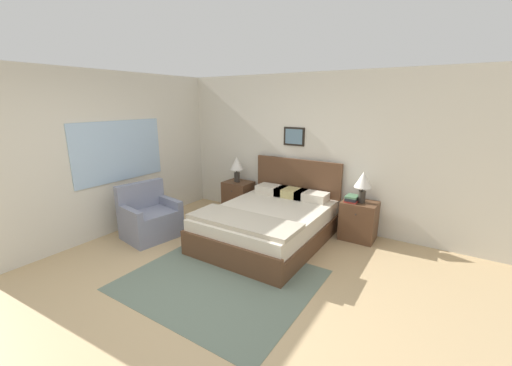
% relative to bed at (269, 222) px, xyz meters
% --- Properties ---
extents(ground_plane, '(16.00, 16.00, 0.00)m').
position_rel_bed_xyz_m(ground_plane, '(-0.02, -1.69, -0.30)').
color(ground_plane, tan).
extents(wall_back, '(7.06, 0.09, 2.60)m').
position_rel_bed_xyz_m(wall_back, '(-0.02, 1.11, 1.01)').
color(wall_back, beige).
rests_on(wall_back, ground_plane).
extents(wall_left, '(0.08, 5.16, 2.60)m').
position_rel_bed_xyz_m(wall_left, '(-2.38, -0.33, 1.01)').
color(wall_left, beige).
rests_on(wall_left, ground_plane).
extents(area_rug_main, '(2.18, 1.89, 0.01)m').
position_rel_bed_xyz_m(area_rug_main, '(0.09, -1.31, -0.29)').
color(area_rug_main, slate).
rests_on(area_rug_main, ground_plane).
extents(bed, '(1.61, 2.11, 1.15)m').
position_rel_bed_xyz_m(bed, '(0.00, 0.00, 0.00)').
color(bed, brown).
rests_on(bed, ground_plane).
extents(armchair, '(0.79, 0.89, 0.87)m').
position_rel_bed_xyz_m(armchair, '(-1.68, -0.91, 0.00)').
color(armchair, gray).
rests_on(armchair, ground_plane).
extents(nightstand_near_window, '(0.53, 0.45, 0.61)m').
position_rel_bed_xyz_m(nightstand_near_window, '(-1.17, 0.81, 0.01)').
color(nightstand_near_window, brown).
rests_on(nightstand_near_window, ground_plane).
extents(nightstand_by_door, '(0.53, 0.45, 0.61)m').
position_rel_bed_xyz_m(nightstand_by_door, '(1.17, 0.81, 0.01)').
color(nightstand_by_door, brown).
rests_on(nightstand_by_door, ground_plane).
extents(table_lamp_near_window, '(0.26, 0.26, 0.49)m').
position_rel_bed_xyz_m(table_lamp_near_window, '(-1.19, 0.80, 0.65)').
color(table_lamp_near_window, '#2D2823').
rests_on(table_lamp_near_window, nightstand_near_window).
extents(table_lamp_by_door, '(0.26, 0.26, 0.49)m').
position_rel_bed_xyz_m(table_lamp_by_door, '(1.19, 0.80, 0.65)').
color(table_lamp_by_door, '#2D2823').
rests_on(table_lamp_by_door, nightstand_by_door).
extents(book_thick_bottom, '(0.19, 0.24, 0.03)m').
position_rel_bed_xyz_m(book_thick_bottom, '(1.05, 0.77, 0.33)').
color(book_thick_bottom, '#B7332D').
rests_on(book_thick_bottom, nightstand_by_door).
extents(book_hardcover_middle, '(0.17, 0.27, 0.04)m').
position_rel_bed_xyz_m(book_hardcover_middle, '(1.05, 0.77, 0.37)').
color(book_hardcover_middle, '#232328').
rests_on(book_hardcover_middle, book_thick_bottom).
extents(book_novel_upper, '(0.18, 0.23, 0.03)m').
position_rel_bed_xyz_m(book_novel_upper, '(1.05, 0.77, 0.40)').
color(book_novel_upper, '#4C7551').
rests_on(book_novel_upper, book_hardcover_middle).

